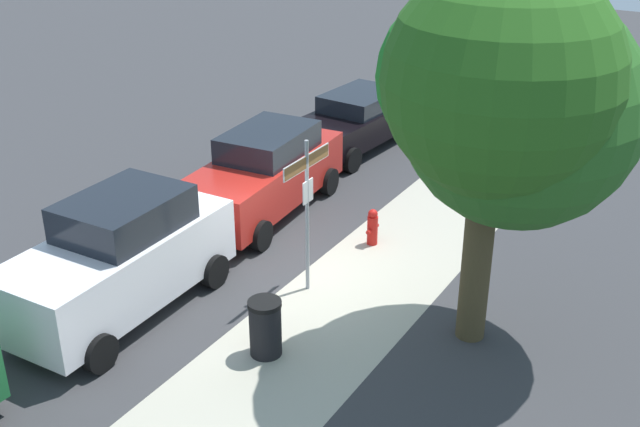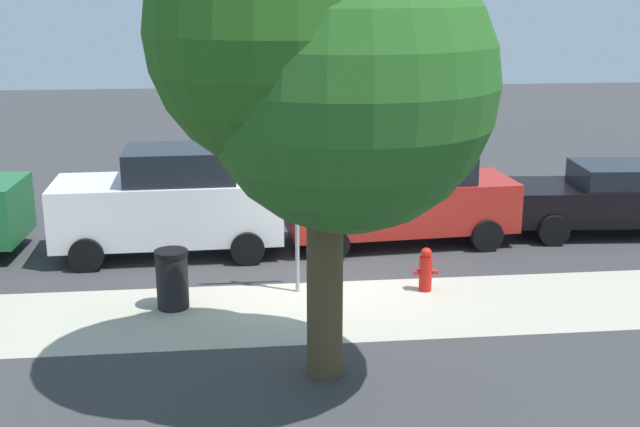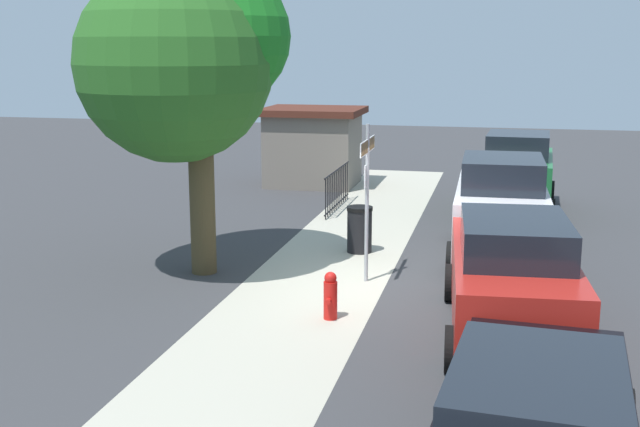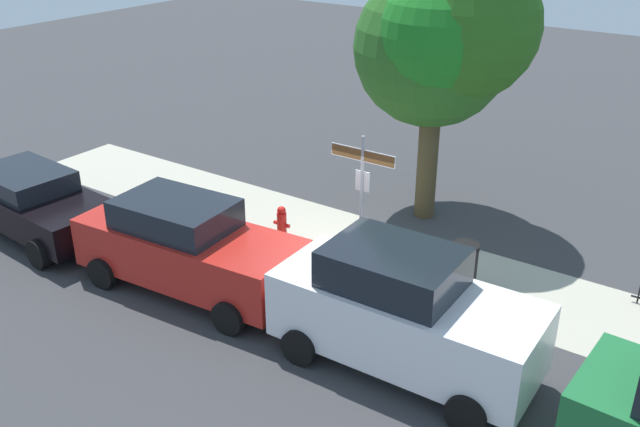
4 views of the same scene
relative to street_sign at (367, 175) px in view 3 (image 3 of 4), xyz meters
name	(u,v)px [view 3 (image 3 of 4)]	position (x,y,z in m)	size (l,w,h in m)	color
ground_plane	(383,291)	(-0.52, -0.40, -2.00)	(60.00, 60.00, 0.00)	#38383A
sidewalk_strip	(335,258)	(1.48, 0.90, -2.00)	(24.00, 2.60, 0.00)	#B2AD99
street_sign	(367,175)	(0.00, 0.00, 0.00)	(1.45, 0.07, 2.92)	#9EA0A5
shade_tree	(190,48)	(0.01, 3.34, 2.25)	(4.21, 3.82, 6.24)	#483E25
car_red	(511,276)	(-2.36, -2.59, -1.06)	(4.70, 2.19, 1.86)	red
car_white	(501,208)	(2.28, -2.38, -0.95)	(4.39, 2.06, 2.11)	white
car_green	(517,173)	(7.14, -2.75, -0.96)	(4.11, 2.11, 2.09)	#1D6833
iron_fence	(337,188)	(6.51, 1.90, -1.45)	(3.07, 0.04, 1.07)	black
utility_shed	(313,146)	(10.04, 3.40, -0.77)	(2.64, 3.03, 2.40)	slate
fire_hydrant	(330,296)	(-2.20, 0.20, -1.61)	(0.42, 0.22, 0.78)	red
trash_bin	(360,229)	(2.09, 0.50, -1.50)	(0.55, 0.55, 0.98)	black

